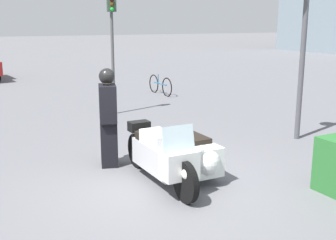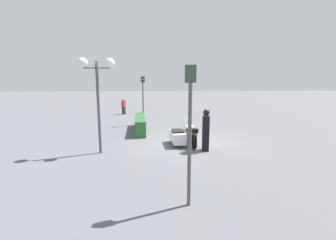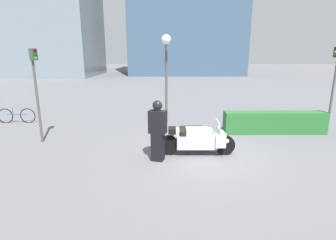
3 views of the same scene
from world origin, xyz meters
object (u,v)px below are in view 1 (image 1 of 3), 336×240
(police_motorcycle, at_px, (177,155))
(bicycle_parked, at_px, (160,85))
(officer_rider, at_px, (108,115))
(traffic_light_far, at_px, (112,39))

(police_motorcycle, xyz_separation_m, bicycle_parked, (-8.17, 3.81, -0.12))
(police_motorcycle, bearing_deg, bicycle_parked, 155.07)
(police_motorcycle, height_order, officer_rider, officer_rider)
(traffic_light_far, xyz_separation_m, bicycle_parked, (-2.53, 2.83, -1.88))
(traffic_light_far, distance_m, bicycle_parked, 4.23)
(bicycle_parked, bearing_deg, traffic_light_far, -49.90)
(officer_rider, relative_size, bicycle_parked, 1.06)
(traffic_light_far, bearing_deg, bicycle_parked, 142.36)
(bicycle_parked, bearing_deg, officer_rider, -35.35)
(officer_rider, bearing_deg, police_motorcycle, 138.62)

